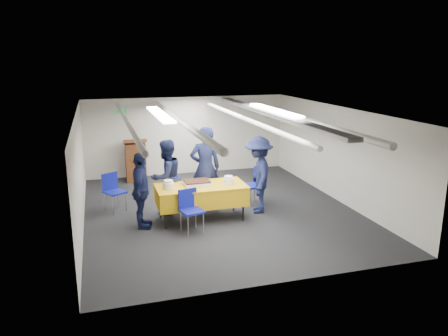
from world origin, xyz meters
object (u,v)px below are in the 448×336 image
Objects in this scene: chair_right at (256,182)px; sailor_b at (166,177)px; sailor_d at (258,175)px; chair_near at (190,206)px; sheet_cake at (197,183)px; chair_left at (113,188)px; serving_table at (201,195)px; sailor_a at (205,168)px; sailor_c at (141,191)px; podium at (136,160)px.

sailor_b is at bearing -178.52° from chair_right.
chair_near is at bearing -51.61° from sailor_d.
sheet_cake is 0.34× the size of sailor_b.
chair_right is at bearing -7.86° from chair_left.
sailor_b is at bearing 135.39° from serving_table.
sheet_cake is 0.77m from chair_near.
serving_table is at bearing 71.25° from sailor_a.
sheet_cake is at bearing -31.77° from chair_left.
sailor_b is at bearing -27.80° from sailor_c.
serving_table is 2.21× the size of chair_right.
sailor_c reaches higher than podium.
sheet_cake is at bearing -71.73° from sailor_d.
sailor_c is at bearing -174.67° from serving_table.
chair_near is 0.55× the size of sailor_c.
sheet_cake is at bearing -68.30° from sailor_c.
sailor_b is (-0.27, 1.21, 0.31)m from chair_near.
chair_right is 2.18m from sailor_b.
sailor_a is (0.26, 0.67, 0.41)m from serving_table.
sailor_a reaches higher than serving_table.
podium is 4.16m from sailor_d.
podium is at bearing 106.17° from sheet_cake.
chair_right is (1.58, 0.62, -0.29)m from sheet_cake.
podium is 1.44× the size of chair_near.
sailor_a is at bearing -13.04° from chair_left.
chair_near is 0.45× the size of sailor_a.
sailor_c reaches higher than chair_near.
podium reaches higher than chair_near.
chair_right is 0.55× the size of sailor_c.
sailor_c is at bearing 16.01° from sailor_b.
serving_table is 0.68m from chair_near.
sailor_b reaches higher than chair_left.
chair_right is at bearing -176.33° from sailor_a.
chair_near is (-0.37, -0.57, -0.03)m from serving_table.
sailor_a is (1.33, -2.83, 0.36)m from podium.
chair_near reaches higher than serving_table.
chair_near is 2.26m from chair_right.
sheet_cake is 0.65× the size of chair_near.
podium is 1.44× the size of chair_left.
sailor_b is at bearing 135.58° from sheet_cake.
sailor_a reaches higher than podium.
serving_table is 1.54× the size of podium.
serving_table is at bearing -73.06° from podium.
sailor_b is 0.99m from sailor_c.
chair_left reaches higher than sheet_cake.
sailor_c is at bearing -163.81° from chair_right.
sheet_cake is 0.32× the size of sailor_d.
sailor_a is (-1.25, -0.02, 0.44)m from chair_right.
sheet_cake is 2.06m from chair_left.
sailor_a is 1.23m from sailor_d.
chair_near is at bearing -80.32° from podium.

